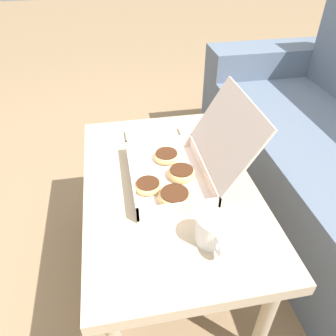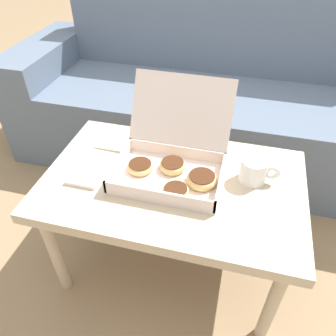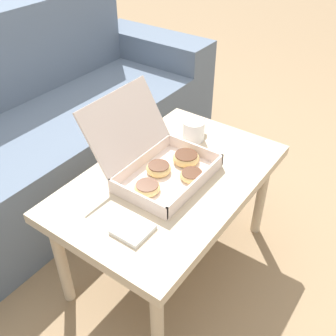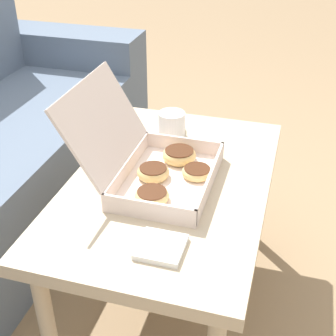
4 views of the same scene
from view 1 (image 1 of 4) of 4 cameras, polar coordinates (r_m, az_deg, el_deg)
name	(u,v)px [view 1 (image 1 of 4)]	position (r m, az deg, el deg)	size (l,w,h in m)	color
ground_plane	(188,265)	(1.48, 3.51, -16.45)	(12.00, 12.00, 0.00)	#937756
coffee_table	(169,194)	(1.15, 0.11, -4.62)	(0.91, 0.57, 0.48)	#C6B293
pastry_box	(181,168)	(1.09, 2.23, 0.00)	(0.37, 0.39, 0.28)	silver
coffee_mug	(213,230)	(0.91, 7.79, -10.71)	(0.13, 0.09, 0.09)	white
napkin_stack	(140,137)	(1.34, -4.95, 5.45)	(0.11, 0.11, 0.01)	white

